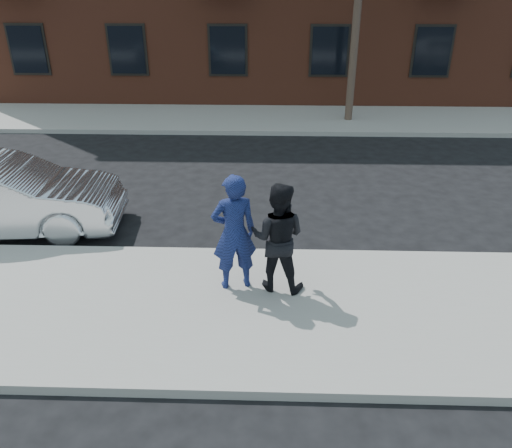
{
  "coord_description": "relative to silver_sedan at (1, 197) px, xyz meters",
  "views": [
    {
      "loc": [
        1.78,
        -6.6,
        4.83
      ],
      "look_at": [
        1.55,
        0.4,
        1.28
      ],
      "focal_mm": 35.0,
      "sensor_mm": 36.0,
      "label": 1
    }
  ],
  "objects": [
    {
      "name": "silver_sedan",
      "position": [
        0.0,
        0.0,
        0.0
      ],
      "size": [
        4.84,
        2.06,
        1.55
      ],
      "primitive_type": "imported",
      "rotation": [
        0.0,
        0.0,
        1.66
      ],
      "color": "silver",
      "rests_on": "ground"
    },
    {
      "name": "man_hoodie",
      "position": [
        4.86,
        -2.08,
        0.36
      ],
      "size": [
        0.82,
        0.64,
        1.97
      ],
      "rotation": [
        0.0,
        0.0,
        3.4
      ],
      "color": "navy",
      "rests_on": "near_sidewalk"
    },
    {
      "name": "ground",
      "position": [
        3.66,
        -2.45,
        -0.78
      ],
      "size": [
        100.0,
        100.0,
        0.0
      ],
      "primitive_type": "plane",
      "color": "black",
      "rests_on": "ground"
    },
    {
      "name": "near_curb",
      "position": [
        3.66,
        -0.9,
        -0.7
      ],
      "size": [
        50.0,
        0.1,
        0.15
      ],
      "primitive_type": "cube",
      "color": "#999691",
      "rests_on": "ground"
    },
    {
      "name": "near_sidewalk",
      "position": [
        3.66,
        -2.7,
        -0.7
      ],
      "size": [
        50.0,
        3.5,
        0.15
      ],
      "primitive_type": "cube",
      "color": "gray",
      "rests_on": "ground"
    },
    {
      "name": "man_peacoat",
      "position": [
        5.56,
        -2.09,
        0.29
      ],
      "size": [
        1.02,
        0.86,
        1.84
      ],
      "rotation": [
        0.0,
        0.0,
        2.94
      ],
      "color": "black",
      "rests_on": "near_sidewalk"
    },
    {
      "name": "far_sidewalk",
      "position": [
        3.66,
        8.8,
        -0.7
      ],
      "size": [
        50.0,
        3.5,
        0.15
      ],
      "primitive_type": "cube",
      "color": "gray",
      "rests_on": "ground"
    },
    {
      "name": "far_curb",
      "position": [
        3.66,
        7.0,
        -0.7
      ],
      "size": [
        50.0,
        0.1,
        0.15
      ],
      "primitive_type": "cube",
      "color": "#999691",
      "rests_on": "ground"
    }
  ]
}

